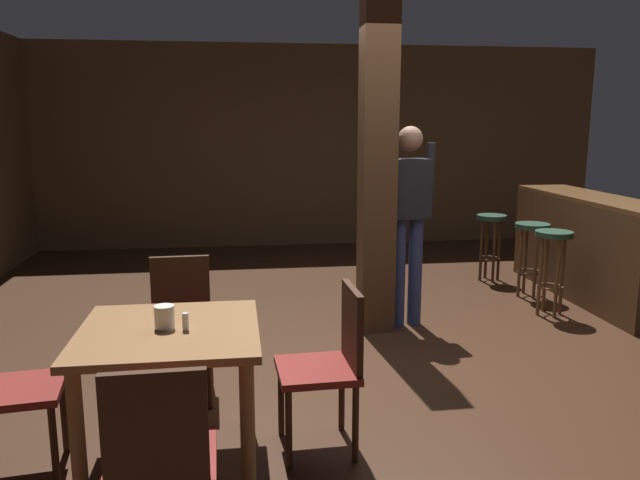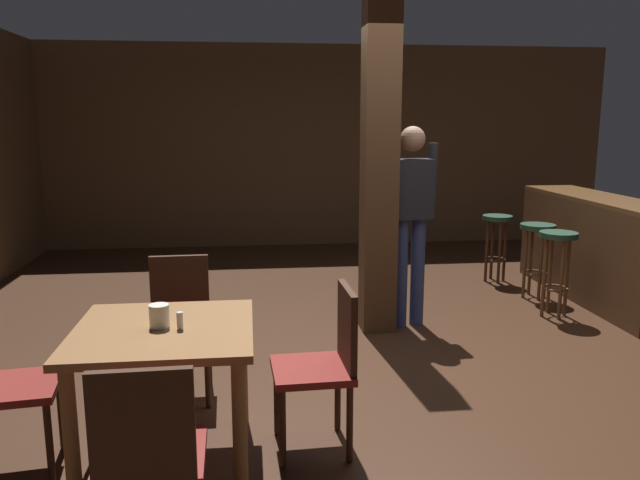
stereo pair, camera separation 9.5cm
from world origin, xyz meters
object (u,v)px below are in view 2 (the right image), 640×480
Objects in this scene: bar_counter at (590,248)px; bar_stool_mid at (537,243)px; napkin_cup at (159,316)px; salt_shaker at (180,321)px; chair_south at (149,454)px; chair_east at (326,359)px; bar_stool_near at (557,254)px; standing_person at (411,212)px; bar_stool_far at (497,233)px; dining_table at (165,351)px; chair_north at (180,319)px.

bar_counter reaches higher than bar_stool_mid.
salt_shaker is at bearing -23.49° from napkin_cup.
napkin_cup is (-0.06, 0.84, 0.29)m from chair_south.
chair_east is 0.80m from salt_shaker.
standing_person is at bearing -175.77° from bar_stool_near.
bar_stool_near is at bearing -99.14° from bar_stool_mid.
bar_stool_far is at bearing 92.06° from bar_stool_near.
bar_stool_far is (3.11, 4.24, 0.04)m from chair_south.
dining_table is 0.52× the size of standing_person.
chair_south reaches higher than bar_stool_near.
bar_stool_far is (1.35, 1.38, -0.46)m from standing_person.
bar_stool_far is (-0.14, 0.67, -0.02)m from bar_stool_mid.
standing_person is at bearing -134.24° from bar_stool_far.
chair_south is at bearing -88.02° from chair_north.
chair_east reaches higher than bar_stool_far.
napkin_cup is (-0.02, 0.00, 0.19)m from dining_table.
bar_counter is at bearing 42.51° from chair_south.
chair_south is 1.68m from chair_north.
standing_person is 0.75× the size of bar_counter.
bar_stool_mid is (3.25, 3.56, 0.05)m from chair_south.
salt_shaker is 0.05× the size of standing_person.
chair_north is 4.07m from bar_stool_far.
dining_table is 9.96× the size of salt_shaker.
dining_table is 0.20m from salt_shaker.
napkin_cup is 2.72m from standing_person.
dining_table is 4.28m from bar_stool_mid.
salt_shaker is at bearing -26.58° from dining_table.
bar_stool_mid is (3.31, 2.72, -0.23)m from napkin_cup.
bar_stool_mid is (0.10, 0.61, -0.02)m from bar_stool_near.
bar_stool_mid is at bearing 29.67° from chair_north.
bar_counter is (3.81, 1.76, 0.02)m from chair_north.
chair_north is 0.93m from salt_shaker.
bar_stool_near is at bearing -141.03° from bar_counter.
chair_north is 1.14× the size of bar_stool_near.
chair_south is at bearing -136.87° from bar_stool_near.
bar_counter is 3.05× the size of bar_stool_mid.
standing_person is at bearing 50.13° from salt_shaker.
bar_stool_near is 1.28m from bar_stool_far.
standing_person is (0.97, 1.97, 0.50)m from chair_east.
bar_counter is 0.77m from bar_stool_near.
salt_shaker is 0.12× the size of bar_stool_far.
bar_counter is 3.10× the size of bar_stool_far.
dining_table is at bearing 153.42° from salt_shaker.
standing_person is 1.46m from bar_stool_near.
bar_stool_far is at bearing 45.76° from standing_person.
bar_stool_mid reaches higher than dining_table.
bar_stool_far is (3.17, 2.56, 0.04)m from chair_north.
bar_stool_near is at bearing 41.28° from chair_east.
chair_north reaches higher than napkin_cup.
standing_person is at bearing -163.62° from bar_counter.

